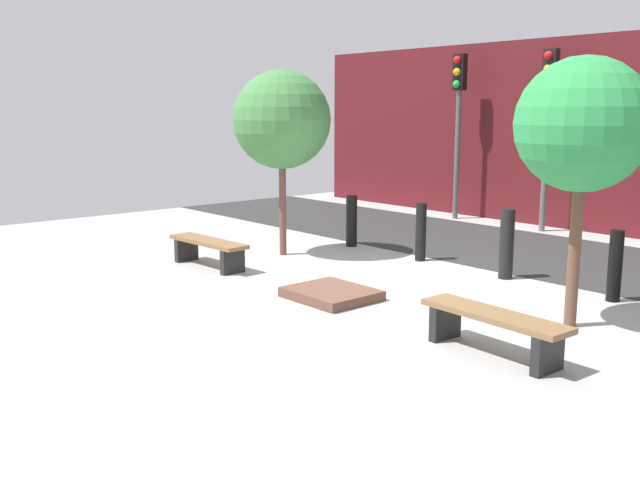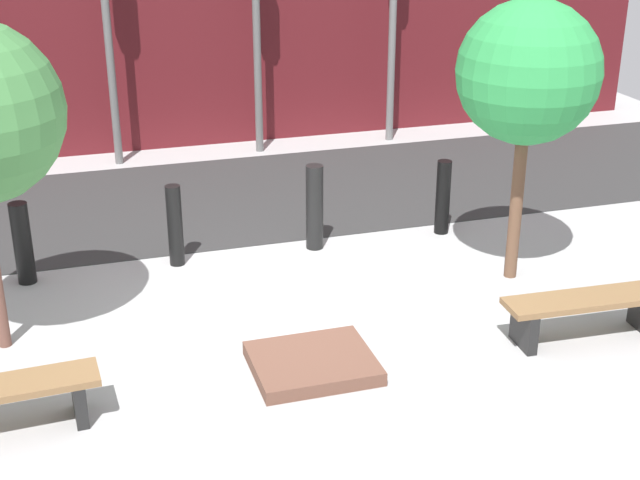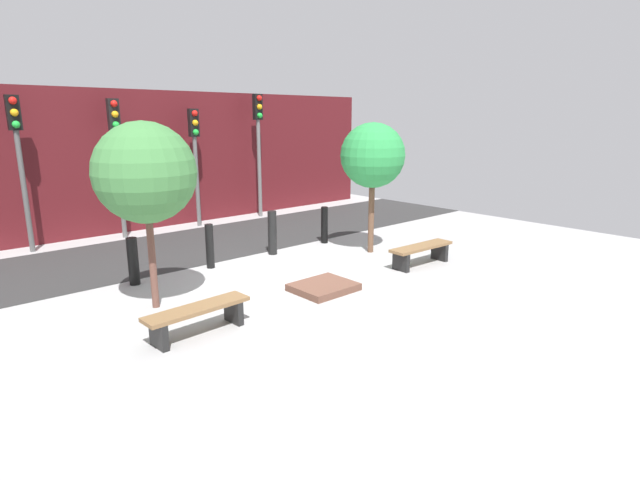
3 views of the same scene
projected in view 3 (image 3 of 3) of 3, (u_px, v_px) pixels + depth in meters
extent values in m
plane|color=#9E9E9E|center=(297.00, 280.00, 9.86)|extent=(18.00, 18.00, 0.00)
cube|color=#2D2D2D|center=(200.00, 244.00, 12.68)|extent=(18.00, 3.49, 0.01)
cube|color=#511419|center=(146.00, 160.00, 14.30)|extent=(16.20, 0.50, 3.89)
cube|color=black|center=(159.00, 335.00, 6.93)|extent=(0.12, 0.40, 0.38)
cube|color=black|center=(234.00, 311.00, 7.79)|extent=(0.12, 0.40, 0.38)
cube|color=brown|center=(197.00, 309.00, 7.30)|extent=(1.63, 0.47, 0.06)
cube|color=black|center=(401.00, 262.00, 10.44)|extent=(0.12, 0.41, 0.39)
cube|color=black|center=(440.00, 252.00, 11.23)|extent=(0.12, 0.41, 0.39)
cube|color=brown|center=(421.00, 247.00, 10.78)|extent=(1.66, 0.48, 0.06)
cube|color=brown|center=(324.00, 287.00, 9.27)|extent=(1.09, 0.93, 0.13)
cylinder|color=brown|center=(152.00, 255.00, 8.26)|extent=(0.12, 0.12, 1.83)
sphere|color=#407D40|center=(145.00, 173.00, 7.93)|extent=(1.63, 1.63, 1.63)
cylinder|color=brown|center=(371.00, 213.00, 11.73)|extent=(0.14, 0.14, 1.88)
sphere|color=#2D9046|center=(373.00, 155.00, 11.41)|extent=(1.49, 1.49, 1.49)
cylinder|color=black|center=(133.00, 261.00, 9.52)|extent=(0.20, 0.20, 0.92)
cylinder|color=black|center=(210.00, 246.00, 10.58)|extent=(0.17, 0.17, 0.95)
cylinder|color=black|center=(272.00, 233.00, 11.64)|extent=(0.21, 0.21, 1.03)
cylinder|color=black|center=(324.00, 225.00, 12.73)|extent=(0.18, 0.18, 0.93)
cylinder|color=#515151|center=(22.00, 176.00, 11.56)|extent=(0.12, 0.12, 3.63)
cube|color=black|center=(13.00, 113.00, 11.22)|extent=(0.28, 0.16, 0.78)
sphere|color=red|center=(13.00, 101.00, 11.08)|extent=(0.17, 0.17, 0.17)
sphere|color=orange|center=(14.00, 113.00, 11.15)|extent=(0.17, 0.17, 0.17)
sphere|color=green|center=(16.00, 125.00, 11.21)|extent=(0.17, 0.17, 0.17)
cylinder|color=#5A5A5A|center=(119.00, 170.00, 13.01)|extent=(0.12, 0.12, 3.60)
cube|color=black|center=(113.00, 114.00, 12.67)|extent=(0.28, 0.16, 0.78)
sphere|color=red|center=(114.00, 104.00, 12.53)|extent=(0.17, 0.17, 0.17)
sphere|color=orange|center=(115.00, 114.00, 12.59)|extent=(0.17, 0.17, 0.17)
sphere|color=green|center=(116.00, 125.00, 12.66)|extent=(0.17, 0.17, 0.17)
cylinder|color=#5A5A5A|center=(196.00, 169.00, 14.48)|extent=(0.12, 0.12, 3.38)
cube|color=black|center=(193.00, 123.00, 14.17)|extent=(0.28, 0.16, 0.78)
sphere|color=red|center=(195.00, 113.00, 14.03)|extent=(0.17, 0.17, 0.17)
sphere|color=orange|center=(195.00, 123.00, 14.09)|extent=(0.17, 0.17, 0.17)
sphere|color=green|center=(196.00, 132.00, 14.15)|extent=(0.17, 0.17, 0.17)
cylinder|color=slate|center=(259.00, 157.00, 15.86)|extent=(0.12, 0.12, 3.85)
cube|color=black|center=(258.00, 107.00, 15.50)|extent=(0.28, 0.16, 0.78)
sphere|color=red|center=(259.00, 98.00, 15.36)|extent=(0.17, 0.17, 0.17)
sphere|color=orange|center=(260.00, 107.00, 15.42)|extent=(0.17, 0.17, 0.17)
sphere|color=green|center=(260.00, 115.00, 15.48)|extent=(0.17, 0.17, 0.17)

